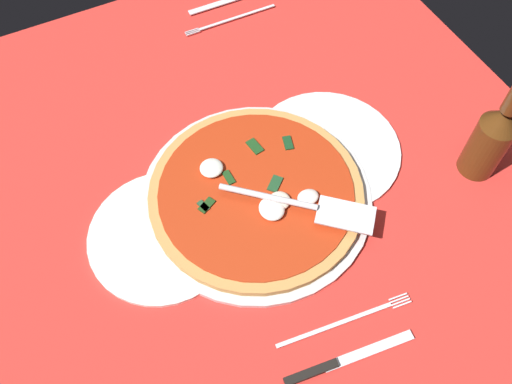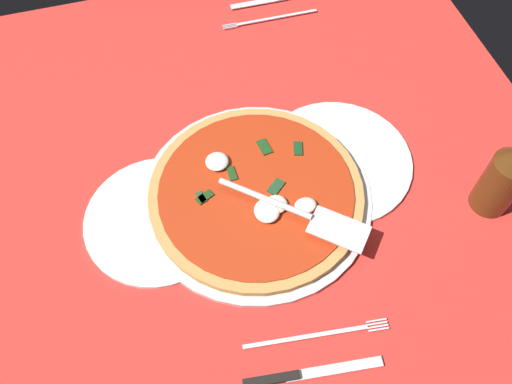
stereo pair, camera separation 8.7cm
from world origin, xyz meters
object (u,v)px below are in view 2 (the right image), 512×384
object	(u,v)px
dinner_plate_right	(158,220)
beer_bottle	(507,174)
pizza	(256,193)
place_setting_near	(274,10)
dinner_plate_left	(336,161)
place_setting_far	(308,356)
pizza_server	(298,212)

from	to	relation	value
dinner_plate_right	beer_bottle	distance (cm)	54.50
pizza	place_setting_near	xyz separation A→B (cm)	(-16.57, -43.68, -1.62)
dinner_plate_left	place_setting_far	world-z (taller)	place_setting_far
dinner_plate_left	place_setting_far	xyz separation A→B (cm)	(15.60, 30.19, -0.14)
pizza	place_setting_far	xyz separation A→B (cm)	(0.25, 26.93, -1.61)
dinner_plate_right	place_setting_near	bearing A→B (deg)	-127.26
dinner_plate_left	beer_bottle	xyz separation A→B (cm)	(-20.89, 14.67, 8.10)
dinner_plate_right	beer_bottle	size ratio (longest dim) A/B	1.03
pizza_server	beer_bottle	world-z (taller)	beer_bottle
dinner_plate_right	place_setting_near	size ratio (longest dim) A/B	1.13
dinner_plate_right	dinner_plate_left	bearing A→B (deg)	-174.90
place_setting_far	place_setting_near	bearing A→B (deg)	83.48
dinner_plate_right	place_setting_far	world-z (taller)	place_setting_far
pizza_server	dinner_plate_left	bearing A→B (deg)	84.85
dinner_plate_left	pizza	xyz separation A→B (cm)	(15.35, 3.26, 1.47)
place_setting_near	place_setting_far	xyz separation A→B (cm)	(16.82, 70.62, 0.01)
pizza	pizza_server	world-z (taller)	pizza_server
dinner_plate_left	pizza	size ratio (longest dim) A/B	0.74
place_setting_near	place_setting_far	distance (cm)	72.59
dinner_plate_right	beer_bottle	world-z (taller)	beer_bottle
dinner_plate_left	beer_bottle	bearing A→B (deg)	144.93
pizza	place_setting_far	size ratio (longest dim) A/B	1.52
dinner_plate_right	pizza_server	size ratio (longest dim) A/B	1.16
place_setting_far	beer_bottle	size ratio (longest dim) A/B	1.00
dinner_plate_right	place_setting_far	size ratio (longest dim) A/B	1.03
dinner_plate_left	pizza_server	xyz separation A→B (cm)	(10.54, 9.95, 3.91)
dinner_plate_left	beer_bottle	distance (cm)	26.78
dinner_plate_left	place_setting_far	bearing A→B (deg)	62.68
place_setting_near	place_setting_far	world-z (taller)	same
pizza	beer_bottle	distance (cm)	38.57
place_setting_near	pizza	bearing A→B (deg)	70.26
pizza	place_setting_far	distance (cm)	26.98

